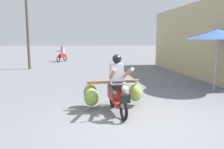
{
  "coord_description": "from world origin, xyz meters",
  "views": [
    {
      "loc": [
        -1.36,
        -5.1,
        2.0
      ],
      "look_at": [
        -0.32,
        1.9,
        0.9
      ],
      "focal_mm": 37.54,
      "sensor_mm": 36.0,
      "label": 1
    }
  ],
  "objects": [
    {
      "name": "motorbike_main_loaded",
      "position": [
        -0.38,
        1.21,
        0.53
      ],
      "size": [
        1.81,
        1.77,
        1.58
      ],
      "color": "black",
      "rests_on": "ground"
    },
    {
      "name": "motorbike_distant_ahead_left",
      "position": [
        -2.67,
        15.6,
        0.57
      ],
      "size": [
        0.87,
        1.48,
        1.4
      ],
      "color": "black",
      "rests_on": "ground"
    },
    {
      "name": "shopfront_building",
      "position": [
        6.72,
        7.49,
        1.9
      ],
      "size": [
        4.44,
        9.37,
        3.79
      ],
      "color": "tan",
      "rests_on": "ground"
    },
    {
      "name": "ground_plane",
      "position": [
        0.0,
        0.0,
        0.0
      ],
      "size": [
        120.0,
        120.0,
        0.0
      ],
      "primitive_type": "plane",
      "color": "slate"
    },
    {
      "name": "utility_pole",
      "position": [
        -4.48,
        10.76,
        2.61
      ],
      "size": [
        0.18,
        0.18,
        5.23
      ],
      "primitive_type": "cylinder",
      "color": "brown",
      "rests_on": "ground"
    },
    {
      "name": "market_umbrella_near_shop",
      "position": [
        3.81,
        3.04,
        2.14
      ],
      "size": [
        2.3,
        2.3,
        2.33
      ],
      "color": "#99999E",
      "rests_on": "ground"
    }
  ]
}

